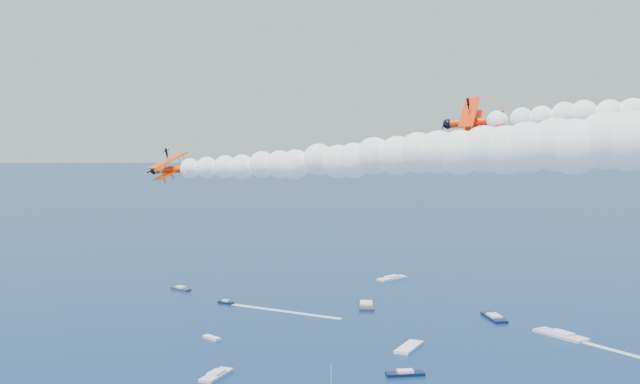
% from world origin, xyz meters
% --- Properties ---
extents(biplane_lead, '(8.76, 10.66, 9.14)m').
position_xyz_m(biplane_lead, '(21.37, 26.91, 58.17)').
color(biplane_lead, '#FD2A05').
extents(biplane_trail, '(7.77, 9.21, 6.93)m').
position_xyz_m(biplane_trail, '(-17.63, 18.34, 51.76)').
color(biplane_trail, '#FF4205').
extents(smoke_trail_trail, '(64.32, 14.80, 11.53)m').
position_xyz_m(smoke_trail_trail, '(13.90, 16.22, 54.18)').
color(smoke_trail_trail, white).
extents(spectator_boats, '(224.10, 183.42, 0.70)m').
position_xyz_m(spectator_boats, '(-11.13, 114.29, 0.35)').
color(spectator_boats, silver).
rests_on(spectator_boats, ground).
extents(boat_wakes, '(155.73, 153.01, 0.04)m').
position_xyz_m(boat_wakes, '(-33.01, 98.57, 0.03)').
color(boat_wakes, white).
rests_on(boat_wakes, ground).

